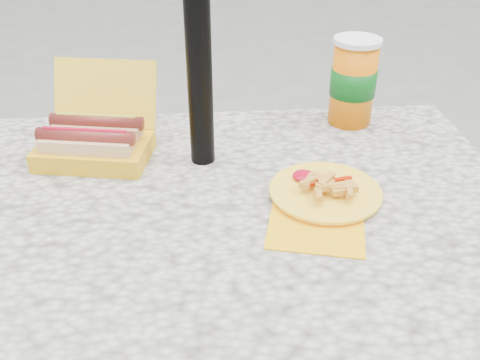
{
  "coord_description": "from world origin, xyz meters",
  "views": [
    {
      "loc": [
        0.0,
        -0.83,
        1.31
      ],
      "look_at": [
        0.07,
        -0.01,
        0.8
      ],
      "focal_mm": 40.0,
      "sensor_mm": 36.0,
      "label": 1
    }
  ],
  "objects": [
    {
      "name": "soda_cup",
      "position": [
        0.35,
        0.32,
        0.85
      ],
      "size": [
        0.11,
        0.11,
        0.2
      ],
      "rotation": [
        0.0,
        0.0,
        -0.39
      ],
      "color": "orange",
      "rests_on": "picnic_table"
    },
    {
      "name": "hotdog_box",
      "position": [
        -0.23,
        0.19,
        0.79
      ],
      "size": [
        0.26,
        0.25,
        0.18
      ],
      "rotation": [
        0.0,
        0.0,
        -0.19
      ],
      "color": "yellow",
      "rests_on": "picnic_table"
    },
    {
      "name": "fries_plate",
      "position": [
        0.22,
        -0.01,
        0.76
      ],
      "size": [
        0.24,
        0.3,
        0.04
      ],
      "rotation": [
        0.0,
        0.0,
        -0.08
      ],
      "color": "#FCB00C",
      "rests_on": "picnic_table"
    },
    {
      "name": "picnic_table",
      "position": [
        0.0,
        0.0,
        0.64
      ],
      "size": [
        1.2,
        0.8,
        0.75
      ],
      "color": "beige",
      "rests_on": "ground"
    }
  ]
}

